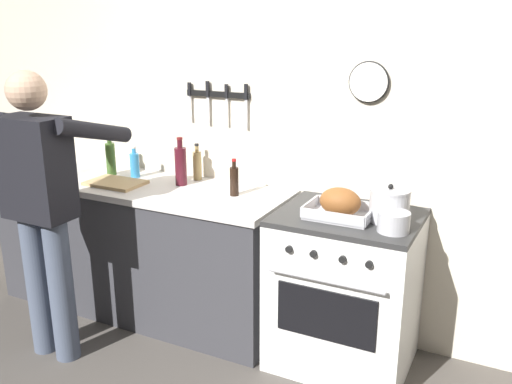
% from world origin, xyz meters
% --- Properties ---
extents(wall_back, '(6.00, 0.13, 2.60)m').
position_xyz_m(wall_back, '(0.00, 1.35, 1.30)').
color(wall_back, beige).
rests_on(wall_back, ground).
extents(counter_block, '(2.03, 0.65, 0.90)m').
position_xyz_m(counter_block, '(-1.21, 0.99, 0.46)').
color(counter_block, '#38383D').
rests_on(counter_block, ground).
extents(stove, '(0.76, 0.67, 0.90)m').
position_xyz_m(stove, '(0.22, 0.99, 0.45)').
color(stove, white).
rests_on(stove, ground).
extents(person_cook, '(0.51, 0.63, 1.66)m').
position_xyz_m(person_cook, '(-1.32, 0.32, 0.95)').
color(person_cook, '#4C566B').
rests_on(person_cook, ground).
extents(roasting_pan, '(0.35, 0.26, 0.16)m').
position_xyz_m(roasting_pan, '(0.19, 0.93, 0.97)').
color(roasting_pan, '#B7B7BC').
rests_on(roasting_pan, stove).
extents(stock_pot, '(0.21, 0.21, 0.20)m').
position_xyz_m(stock_pot, '(0.44, 0.99, 0.99)').
color(stock_pot, '#B7B7BC').
rests_on(stock_pot, stove).
extents(saucepan, '(0.16, 0.16, 0.10)m').
position_xyz_m(saucepan, '(0.49, 0.84, 0.95)').
color(saucepan, '#B7B7BC').
rests_on(saucepan, stove).
extents(cutting_board, '(0.36, 0.24, 0.02)m').
position_xyz_m(cutting_board, '(-1.30, 0.89, 0.91)').
color(cutting_board, tan).
rests_on(cutting_board, counter_block).
extents(bottle_vinegar, '(0.06, 0.06, 0.24)m').
position_xyz_m(bottle_vinegar, '(-0.88, 1.22, 1.00)').
color(bottle_vinegar, '#997F4C').
rests_on(bottle_vinegar, counter_block).
extents(bottle_olive_oil, '(0.06, 0.06, 0.28)m').
position_xyz_m(bottle_olive_oil, '(-1.48, 1.07, 1.02)').
color(bottle_olive_oil, '#385623').
rests_on(bottle_olive_oil, counter_block).
extents(bottle_dish_soap, '(0.06, 0.06, 0.21)m').
position_xyz_m(bottle_dish_soap, '(-1.29, 1.08, 0.99)').
color(bottle_dish_soap, '#338CCC').
rests_on(bottle_dish_soap, counter_block).
extents(bottle_soy_sauce, '(0.05, 0.05, 0.22)m').
position_xyz_m(bottle_soy_sauce, '(-0.50, 1.02, 0.99)').
color(bottle_soy_sauce, black).
rests_on(bottle_soy_sauce, counter_block).
extents(bottle_wine_red, '(0.07, 0.07, 0.31)m').
position_xyz_m(bottle_wine_red, '(-0.91, 1.07, 1.03)').
color(bottle_wine_red, '#47141E').
rests_on(bottle_wine_red, counter_block).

